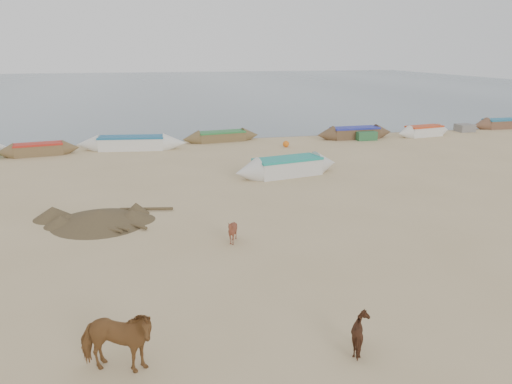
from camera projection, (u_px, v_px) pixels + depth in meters
ground at (284, 253)px, 16.56m from camera, size 140.00×140.00×0.00m
sea at (159, 86)px, 93.25m from camera, size 160.00×160.00×0.00m
cow_adult at (116, 341)px, 10.26m from camera, size 1.88×1.32×1.45m
calf_front at (232, 231)px, 17.27m from camera, size 1.04×1.00×0.89m
calf_right at (363, 335)px, 11.06m from camera, size 0.73×0.85×0.82m
near_canoe at (288, 167)px, 26.68m from camera, size 6.25×2.73×0.96m
debris_pile at (100, 216)px, 19.40m from camera, size 4.01×4.01×0.53m
waterline_canoes at (202, 138)px, 35.51m from camera, size 56.22×4.76×0.92m
beach_clutter at (251, 139)px, 35.80m from camera, size 45.76×4.00×0.64m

